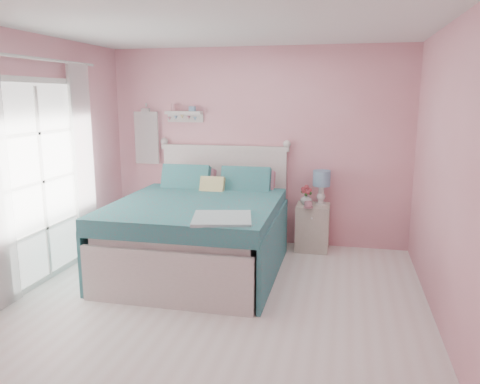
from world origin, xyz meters
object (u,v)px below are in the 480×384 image
at_px(teacup, 308,205).
at_px(nightstand, 312,227).
at_px(bed, 201,231).
at_px(vase, 306,199).
at_px(table_lamp, 322,181).

bearing_deg(teacup, nightstand, 74.44).
xyz_separation_m(bed, vase, (1.13, 0.90, 0.25)).
distance_m(bed, nightstand, 1.53).
distance_m(vase, teacup, 0.17).
bearing_deg(teacup, bed, -148.01).
xyz_separation_m(table_lamp, vase, (-0.18, -0.06, -0.23)).
height_order(bed, table_lamp, bed).
relative_size(nightstand, vase, 3.88).
relative_size(bed, nightstand, 3.78).
bearing_deg(vase, nightstand, 8.88).
xyz_separation_m(nightstand, teacup, (-0.05, -0.18, 0.34)).
xyz_separation_m(vase, teacup, (0.04, -0.16, -0.04)).
relative_size(vase, teacup, 1.54).
relative_size(table_lamp, teacup, 4.38).
relative_size(nightstand, teacup, 5.98).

